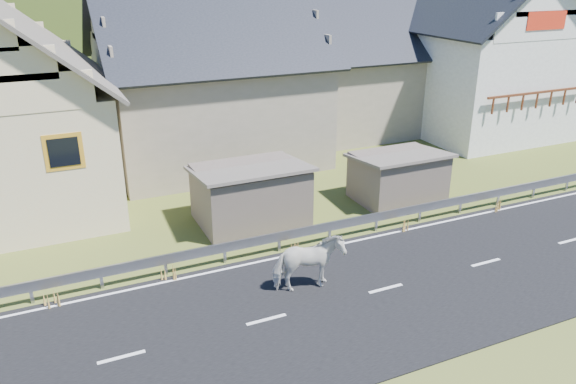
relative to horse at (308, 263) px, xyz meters
name	(u,v)px	position (x,y,z in m)	size (l,w,h in m)	color
ground	(386,290)	(2.20, -0.98, -0.94)	(160.00, 160.00, 0.00)	#3F4D16
road	(386,289)	(2.20, -0.98, -0.92)	(60.00, 7.00, 0.04)	black
lane_markings	(386,288)	(2.20, -0.98, -0.90)	(60.00, 6.60, 0.01)	silver
guardrail	(330,227)	(2.20, 2.70, -0.38)	(28.10, 0.09, 0.75)	#93969B
shed_left	(250,195)	(0.20, 5.52, 0.16)	(4.30, 3.30, 2.40)	#706155
shed_right	(398,177)	(6.70, 5.02, 0.06)	(3.80, 2.90, 2.20)	#706155
house_cream	(9,102)	(-7.80, 11.02, 3.42)	(7.80, 9.80, 8.30)	beige
house_stone_a	(207,68)	(1.20, 14.02, 3.69)	(10.80, 9.80, 8.90)	gray
house_stone_b	(359,58)	(11.20, 16.02, 3.29)	(9.80, 8.80, 8.10)	gray
house_white	(473,44)	(17.20, 13.02, 4.12)	(8.80, 10.80, 9.70)	white
mountain	(80,66)	(7.20, 179.02, -20.94)	(440.00, 280.00, 260.00)	#20390E
horse	(308,263)	(0.00, 0.00, 0.00)	(2.13, 0.97, 1.80)	beige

